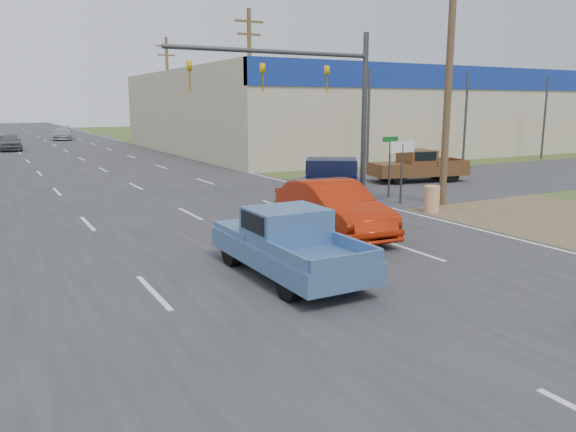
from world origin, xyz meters
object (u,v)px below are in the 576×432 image
brown_pickup (416,166)px  distant_car_silver (63,133)px  blue_pickup (286,242)px  distant_car_grey (10,142)px  red_convertible (333,209)px  navy_pickup (331,181)px

brown_pickup → distant_car_silver: brown_pickup is taller
blue_pickup → distant_car_grey: (-3.63, 43.05, -0.07)m
red_convertible → brown_pickup: brown_pickup is taller
blue_pickup → brown_pickup: brown_pickup is taller
red_convertible → blue_pickup: size_ratio=1.03×
brown_pickup → distant_car_silver: (-11.28, 45.86, -0.11)m
red_convertible → brown_pickup: (10.48, 8.09, 0.01)m
navy_pickup → brown_pickup: size_ratio=1.09×
distant_car_silver → blue_pickup: bearing=-83.3°
brown_pickup → distant_car_grey: brown_pickup is taller
distant_car_grey → distant_car_silver: (6.06, 13.82, -0.02)m
blue_pickup → distant_car_grey: size_ratio=1.11×
blue_pickup → distant_car_silver: 56.92m
red_convertible → navy_pickup: size_ratio=0.87×
red_convertible → blue_pickup: 4.35m
red_convertible → distant_car_grey: bearing=104.1°
distant_car_grey → red_convertible: bearing=-80.0°
distant_car_grey → distant_car_silver: bearing=66.7°
blue_pickup → brown_pickup: 17.58m
distant_car_grey → blue_pickup: bearing=-84.8°
red_convertible → distant_car_silver: (-0.79, 53.96, -0.10)m
brown_pickup → red_convertible: bearing=140.0°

